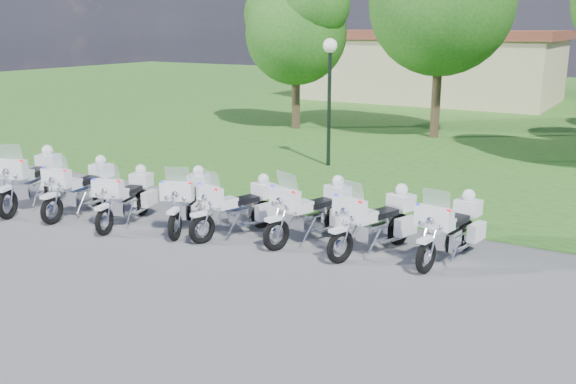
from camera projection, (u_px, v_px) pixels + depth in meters
The scene contains 13 objects.
ground at pixel (263, 252), 12.83m from camera, with size 100.00×100.00×0.00m, color #5B5B60.
grass_lawn at pixel (530, 108), 35.25m from camera, with size 100.00×48.00×0.01m, color #27611E.
motorcycle_0 at pixel (32, 178), 15.84m from camera, with size 1.40×2.47×1.73m.
motorcycle_1 at pixel (81, 187), 15.30m from camera, with size 0.91×2.35×1.58m.
motorcycle_2 at pixel (126, 196), 14.55m from camera, with size 1.06×2.19×1.50m.
motorcycle_3 at pixel (189, 199), 14.26m from camera, with size 1.25×2.18×1.53m.
motorcycle_4 at pixel (238, 206), 13.75m from camera, with size 1.18×2.17×1.51m.
motorcycle_5 at pixel (312, 210), 13.35m from camera, with size 1.24×2.27×1.58m.
motorcycle_6 at pixel (376, 220), 12.66m from camera, with size 1.26×2.25×1.58m.
motorcycle_7 at pixel (451, 228), 12.26m from camera, with size 0.97×2.27×1.54m.
lamp_post at pixel (330, 70), 19.95m from camera, with size 0.44×0.44×4.01m.
tree_0 at pixel (296, 24), 27.13m from camera, with size 5.05×4.31×6.73m.
building_west at pixel (433, 65), 38.54m from camera, with size 14.56×8.32×4.10m.
Camera 1 is at (6.65, -10.14, 4.39)m, focal length 40.00 mm.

